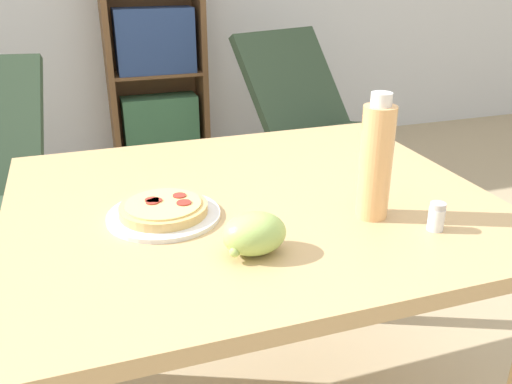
% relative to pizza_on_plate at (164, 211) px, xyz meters
% --- Properties ---
extents(dining_table, '(1.10, 0.95, 0.75)m').
position_rel_pizza_on_plate_xyz_m(dining_table, '(0.21, 0.04, -0.11)').
color(dining_table, tan).
rests_on(dining_table, ground_plane).
extents(pizza_on_plate, '(0.25, 0.25, 0.04)m').
position_rel_pizza_on_plate_xyz_m(pizza_on_plate, '(0.00, 0.00, 0.00)').
color(pizza_on_plate, white).
rests_on(pizza_on_plate, dining_table).
extents(grape_bunch, '(0.12, 0.10, 0.08)m').
position_rel_pizza_on_plate_xyz_m(grape_bunch, '(0.14, -0.21, 0.03)').
color(grape_bunch, '#A8CC66').
rests_on(grape_bunch, dining_table).
extents(drink_bottle, '(0.07, 0.07, 0.27)m').
position_rel_pizza_on_plate_xyz_m(drink_bottle, '(0.43, -0.14, 0.11)').
color(drink_bottle, '#EFB270').
rests_on(drink_bottle, dining_table).
extents(salt_shaker, '(0.03, 0.03, 0.06)m').
position_rel_pizza_on_plate_xyz_m(salt_shaker, '(0.52, -0.24, 0.01)').
color(salt_shaker, white).
rests_on(salt_shaker, dining_table).
extents(lounge_chair_far, '(0.79, 0.91, 0.88)m').
position_rel_pizza_on_plate_xyz_m(lounge_chair_far, '(1.10, 1.66, -0.48)').
color(lounge_chair_far, black).
rests_on(lounge_chair_far, ground_plane).
extents(bookshelf, '(0.63, 0.26, 1.70)m').
position_rel_pizza_on_plate_xyz_m(bookshelf, '(0.37, 2.47, 0.04)').
color(bookshelf, brown).
rests_on(bookshelf, ground_plane).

